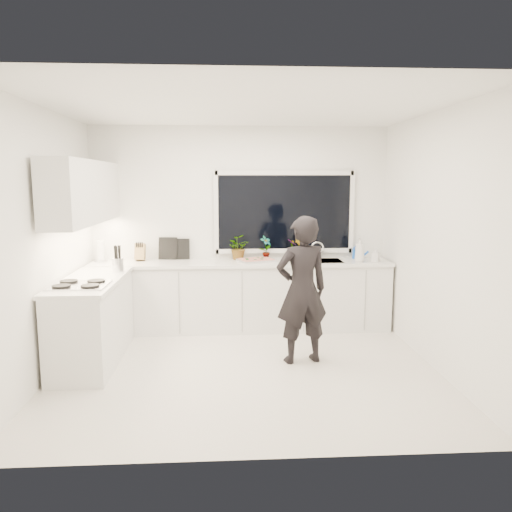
{
  "coord_description": "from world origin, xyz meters",
  "views": [
    {
      "loc": [
        -0.2,
        -5.05,
        1.98
      ],
      "look_at": [
        0.13,
        0.4,
        1.15
      ],
      "focal_mm": 35.0,
      "sensor_mm": 36.0,
      "label": 1
    }
  ],
  "objects": [
    {
      "name": "person",
      "position": [
        0.62,
        0.18,
        0.81
      ],
      "size": [
        0.66,
        0.51,
        1.61
      ],
      "primitive_type": "imported",
      "rotation": [
        0.0,
        0.0,
        3.38
      ],
      "color": "black",
      "rests_on": "floor"
    },
    {
      "name": "pizza",
      "position": [
        0.2,
        1.42,
        0.95
      ],
      "size": [
        0.48,
        0.41,
        0.01
      ],
      "primitive_type": "cube",
      "rotation": [
        0.0,
        0.0,
        0.35
      ],
      "color": "red",
      "rests_on": "pizza_tray"
    },
    {
      "name": "base_cabinets_back",
      "position": [
        0.0,
        1.45,
        0.44
      ],
      "size": [
        3.92,
        0.58,
        0.88
      ],
      "primitive_type": "cube",
      "color": "white",
      "rests_on": "floor"
    },
    {
      "name": "sink",
      "position": [
        1.05,
        1.45,
        0.87
      ],
      "size": [
        0.58,
        0.42,
        0.14
      ],
      "primitive_type": "cube",
      "color": "silver",
      "rests_on": "countertop_back"
    },
    {
      "name": "paper_towel_roll",
      "position": [
        -1.85,
        1.55,
        1.05
      ],
      "size": [
        0.13,
        0.13,
        0.26
      ],
      "primitive_type": "cylinder",
      "rotation": [
        0.0,
        0.0,
        -0.22
      ],
      "color": "silver",
      "rests_on": "countertop_back"
    },
    {
      "name": "watering_can",
      "position": [
        1.6,
        1.61,
        0.98
      ],
      "size": [
        0.18,
        0.18,
        0.13
      ],
      "primitive_type": "cylinder",
      "rotation": [
        0.0,
        0.0,
        0.35
      ],
      "color": "blue",
      "rests_on": "countertop_back"
    },
    {
      "name": "ceiling",
      "position": [
        0.0,
        0.0,
        2.71
      ],
      "size": [
        4.0,
        3.5,
        0.02
      ],
      "primitive_type": "cube",
      "color": "white",
      "rests_on": "wall_back"
    },
    {
      "name": "wall_back",
      "position": [
        0.0,
        1.76,
        1.35
      ],
      "size": [
        4.0,
        0.02,
        2.7
      ],
      "primitive_type": "cube",
      "color": "white",
      "rests_on": "ground"
    },
    {
      "name": "utensil_crock",
      "position": [
        -1.47,
        0.8,
        1.0
      ],
      "size": [
        0.13,
        0.13,
        0.16
      ],
      "primitive_type": "cylinder",
      "rotation": [
        0.0,
        0.0,
        -0.02
      ],
      "color": "silver",
      "rests_on": "countertop_left"
    },
    {
      "name": "wall_right",
      "position": [
        2.01,
        0.0,
        1.35
      ],
      "size": [
        0.02,
        3.5,
        2.7
      ],
      "primitive_type": "cube",
      "color": "white",
      "rests_on": "ground"
    },
    {
      "name": "base_cabinets_left",
      "position": [
        -1.67,
        0.35,
        0.44
      ],
      "size": [
        0.58,
        1.6,
        0.88
      ],
      "primitive_type": "cube",
      "color": "white",
      "rests_on": "floor"
    },
    {
      "name": "herb_plants",
      "position": [
        0.28,
        1.61,
        1.08
      ],
      "size": [
        1.17,
        0.37,
        0.34
      ],
      "color": "#26662D",
      "rests_on": "countertop_back"
    },
    {
      "name": "soap_bottles",
      "position": [
        1.59,
        1.3,
        1.07
      ],
      "size": [
        0.35,
        0.16,
        0.33
      ],
      "color": "#D8BF66",
      "rests_on": "countertop_back"
    },
    {
      "name": "floor",
      "position": [
        0.0,
        0.0,
        -0.01
      ],
      "size": [
        4.0,
        3.5,
        0.02
      ],
      "primitive_type": "cube",
      "color": "beige",
      "rests_on": "ground"
    },
    {
      "name": "knife_block",
      "position": [
        -1.34,
        1.59,
        1.03
      ],
      "size": [
        0.14,
        0.11,
        0.22
      ],
      "primitive_type": "cube",
      "rotation": [
        0.0,
        0.0,
        -0.07
      ],
      "color": "#A1804B",
      "rests_on": "countertop_back"
    },
    {
      "name": "pizza_tray",
      "position": [
        0.2,
        1.42,
        0.94
      ],
      "size": [
        0.53,
        0.46,
        0.03
      ],
      "primitive_type": "cube",
      "rotation": [
        0.0,
        0.0,
        0.35
      ],
      "color": "silver",
      "rests_on": "countertop_back"
    },
    {
      "name": "faucet",
      "position": [
        1.05,
        1.65,
        1.03
      ],
      "size": [
        0.03,
        0.03,
        0.22
      ],
      "primitive_type": "cylinder",
      "color": "silver",
      "rests_on": "countertop_back"
    },
    {
      "name": "countertop_left",
      "position": [
        -1.67,
        0.35,
        0.9
      ],
      "size": [
        0.62,
        1.6,
        0.04
      ],
      "primitive_type": "cube",
      "color": "silver",
      "rests_on": "base_cabinets_left"
    },
    {
      "name": "countertop_back",
      "position": [
        0.0,
        1.44,
        0.9
      ],
      "size": [
        3.94,
        0.62,
        0.04
      ],
      "primitive_type": "cube",
      "color": "silver",
      "rests_on": "base_cabinets_back"
    },
    {
      "name": "picture_frame_small",
      "position": [
        -0.99,
        1.69,
        1.07
      ],
      "size": [
        0.25,
        0.05,
        0.3
      ],
      "primitive_type": "cube",
      "rotation": [
        0.0,
        0.0,
        -0.11
      ],
      "color": "black",
      "rests_on": "countertop_back"
    },
    {
      "name": "wall_left",
      "position": [
        -2.01,
        0.0,
        1.35
      ],
      "size": [
        0.02,
        3.5,
        2.7
      ],
      "primitive_type": "cube",
      "color": "white",
      "rests_on": "ground"
    },
    {
      "name": "stovetop",
      "position": [
        -1.69,
        -0.0,
        0.94
      ],
      "size": [
        0.56,
        0.48,
        0.03
      ],
      "primitive_type": "cube",
      "color": "black",
      "rests_on": "countertop_left"
    },
    {
      "name": "picture_frame_large",
      "position": [
        -0.8,
        1.69,
        1.06
      ],
      "size": [
        0.22,
        0.02,
        0.28
      ],
      "primitive_type": "cube",
      "rotation": [
        0.0,
        0.0,
        0.01
      ],
      "color": "black",
      "rests_on": "countertop_back"
    },
    {
      "name": "window",
      "position": [
        0.6,
        1.73,
        1.55
      ],
      "size": [
        1.8,
        0.02,
        1.0
      ],
      "primitive_type": "cube",
      "color": "black",
      "rests_on": "wall_back"
    },
    {
      "name": "upper_cabinets",
      "position": [
        -1.79,
        0.7,
        1.85
      ],
      "size": [
        0.34,
        2.1,
        0.7
      ],
      "primitive_type": "cube",
      "color": "white",
      "rests_on": "wall_left"
    }
  ]
}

